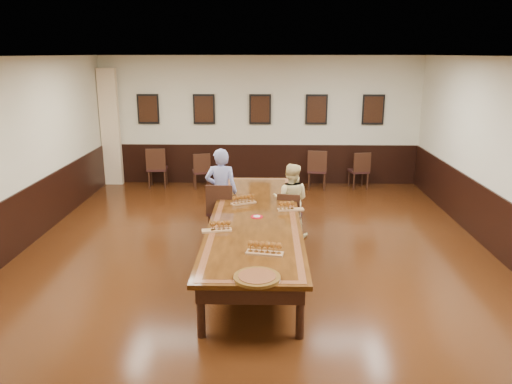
{
  "coord_description": "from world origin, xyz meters",
  "views": [
    {
      "loc": [
        0.19,
        -7.54,
        3.24
      ],
      "look_at": [
        0.0,
        0.5,
        1.0
      ],
      "focal_mm": 35.0,
      "sensor_mm": 36.0,
      "label": 1
    }
  ],
  "objects_px": {
    "chair_woman": "(290,215)",
    "spare_chair_b": "(201,170)",
    "carved_platter": "(257,277)",
    "chair_man": "(221,209)",
    "conference_table": "(255,224)",
    "spare_chair_c": "(317,169)",
    "spare_chair_a": "(157,167)",
    "spare_chair_d": "(359,170)",
    "person_man": "(221,192)",
    "person_woman": "(291,200)"
  },
  "relations": [
    {
      "from": "spare_chair_c",
      "to": "conference_table",
      "type": "distance_m",
      "value": 4.69
    },
    {
      "from": "person_man",
      "to": "carved_platter",
      "type": "height_order",
      "value": "person_man"
    },
    {
      "from": "chair_man",
      "to": "carved_platter",
      "type": "height_order",
      "value": "chair_man"
    },
    {
      "from": "chair_woman",
      "to": "spare_chair_b",
      "type": "distance_m",
      "value": 4.03
    },
    {
      "from": "spare_chair_a",
      "to": "carved_platter",
      "type": "xyz_separation_m",
      "value": [
        2.63,
        -6.84,
        0.27
      ]
    },
    {
      "from": "carved_platter",
      "to": "spare_chair_b",
      "type": "bearing_deg",
      "value": 102.68
    },
    {
      "from": "spare_chair_b",
      "to": "person_man",
      "type": "height_order",
      "value": "person_man"
    },
    {
      "from": "spare_chair_b",
      "to": "spare_chair_d",
      "type": "height_order",
      "value": "spare_chair_d"
    },
    {
      "from": "spare_chair_c",
      "to": "person_man",
      "type": "distance_m",
      "value": 3.88
    },
    {
      "from": "chair_woman",
      "to": "person_man",
      "type": "xyz_separation_m",
      "value": [
        -1.25,
        0.19,
        0.37
      ]
    },
    {
      "from": "carved_platter",
      "to": "person_woman",
      "type": "bearing_deg",
      "value": 81.03
    },
    {
      "from": "chair_man",
      "to": "spare_chair_c",
      "type": "xyz_separation_m",
      "value": [
        2.08,
        3.37,
        -0.01
      ]
    },
    {
      "from": "spare_chair_c",
      "to": "person_man",
      "type": "relative_size",
      "value": 0.61
    },
    {
      "from": "spare_chair_b",
      "to": "carved_platter",
      "type": "distance_m",
      "value": 6.97
    },
    {
      "from": "chair_man",
      "to": "spare_chair_a",
      "type": "xyz_separation_m",
      "value": [
        -1.9,
        3.42,
        0.0
      ]
    },
    {
      "from": "chair_man",
      "to": "spare_chair_a",
      "type": "distance_m",
      "value": 3.92
    },
    {
      "from": "chair_woman",
      "to": "spare_chair_b",
      "type": "xyz_separation_m",
      "value": [
        -2.05,
        3.46,
        0.01
      ]
    },
    {
      "from": "chair_woman",
      "to": "carved_platter",
      "type": "bearing_deg",
      "value": 92.57
    },
    {
      "from": "spare_chair_b",
      "to": "person_woman",
      "type": "xyz_separation_m",
      "value": [
        2.07,
        -3.37,
        0.23
      ]
    },
    {
      "from": "person_woman",
      "to": "conference_table",
      "type": "distance_m",
      "value": 1.27
    },
    {
      "from": "carved_platter",
      "to": "chair_man",
      "type": "bearing_deg",
      "value": 102.05
    },
    {
      "from": "spare_chair_c",
      "to": "carved_platter",
      "type": "distance_m",
      "value": 6.92
    },
    {
      "from": "chair_man",
      "to": "spare_chair_b",
      "type": "height_order",
      "value": "chair_man"
    },
    {
      "from": "conference_table",
      "to": "spare_chair_c",
      "type": "bearing_deg",
      "value": 72.36
    },
    {
      "from": "spare_chair_b",
      "to": "spare_chair_a",
      "type": "bearing_deg",
      "value": -16.67
    },
    {
      "from": "chair_man",
      "to": "spare_chair_a",
      "type": "relative_size",
      "value": 1.0
    },
    {
      "from": "spare_chair_b",
      "to": "spare_chair_d",
      "type": "bearing_deg",
      "value": 166.92
    },
    {
      "from": "spare_chair_a",
      "to": "spare_chair_b",
      "type": "xyz_separation_m",
      "value": [
        1.1,
        -0.05,
        -0.06
      ]
    },
    {
      "from": "chair_man",
      "to": "carved_platter",
      "type": "xyz_separation_m",
      "value": [
        0.73,
        -3.42,
        0.27
      ]
    },
    {
      "from": "spare_chair_c",
      "to": "conference_table",
      "type": "height_order",
      "value": "spare_chair_c"
    },
    {
      "from": "person_man",
      "to": "person_woman",
      "type": "bearing_deg",
      "value": 177.27
    },
    {
      "from": "chair_woman",
      "to": "spare_chair_b",
      "type": "bearing_deg",
      "value": -47.92
    },
    {
      "from": "spare_chair_d",
      "to": "chair_woman",
      "type": "bearing_deg",
      "value": 51.31
    },
    {
      "from": "spare_chair_b",
      "to": "conference_table",
      "type": "height_order",
      "value": "spare_chair_b"
    },
    {
      "from": "conference_table",
      "to": "carved_platter",
      "type": "distance_m",
      "value": 2.32
    },
    {
      "from": "spare_chair_a",
      "to": "spare_chair_c",
      "type": "xyz_separation_m",
      "value": [
        3.98,
        -0.06,
        -0.01
      ]
    },
    {
      "from": "chair_woman",
      "to": "chair_man",
      "type": "bearing_deg",
      "value": 7.46
    },
    {
      "from": "spare_chair_d",
      "to": "conference_table",
      "type": "xyz_separation_m",
      "value": [
        -2.45,
        -4.56,
        0.15
      ]
    },
    {
      "from": "spare_chair_b",
      "to": "conference_table",
      "type": "relative_size",
      "value": 0.18
    },
    {
      "from": "person_man",
      "to": "conference_table",
      "type": "height_order",
      "value": "person_man"
    },
    {
      "from": "chair_woman",
      "to": "spare_chair_a",
      "type": "xyz_separation_m",
      "value": [
        -3.15,
        3.51,
        0.07
      ]
    },
    {
      "from": "person_man",
      "to": "person_woman",
      "type": "relative_size",
      "value": 1.19
    },
    {
      "from": "spare_chair_b",
      "to": "carved_platter",
      "type": "relative_size",
      "value": 1.4
    },
    {
      "from": "spare_chair_c",
      "to": "spare_chair_a",
      "type": "bearing_deg",
      "value": 7.68
    },
    {
      "from": "spare_chair_d",
      "to": "person_woman",
      "type": "height_order",
      "value": "person_woman"
    },
    {
      "from": "chair_man",
      "to": "person_man",
      "type": "bearing_deg",
      "value": -90.0
    },
    {
      "from": "person_man",
      "to": "conference_table",
      "type": "relative_size",
      "value": 0.32
    },
    {
      "from": "spare_chair_a",
      "to": "spare_chair_c",
      "type": "distance_m",
      "value": 3.98
    },
    {
      "from": "chair_man",
      "to": "conference_table",
      "type": "distance_m",
      "value": 1.29
    },
    {
      "from": "carved_platter",
      "to": "conference_table",
      "type": "bearing_deg",
      "value": 91.88
    }
  ]
}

